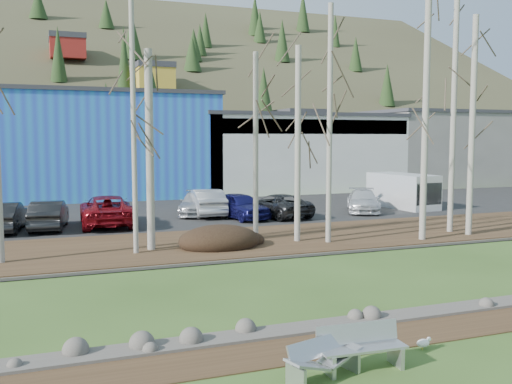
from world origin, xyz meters
name	(u,v)px	position (x,y,z in m)	size (l,w,h in m)	color
ground	(504,358)	(0.00, 0.00, 0.00)	(200.00, 200.00, 0.00)	#304A1B
dirt_strip	(440,327)	(0.00, 2.10, 0.01)	(80.00, 1.80, 0.03)	#382616
near_bank_rocks	(416,316)	(0.00, 3.10, 0.00)	(80.00, 0.80, 0.50)	#47423D
river	(340,280)	(0.00, 7.20, 0.00)	(80.00, 8.00, 0.90)	black
far_bank_rocks	(290,256)	(0.00, 11.30, 0.00)	(80.00, 0.80, 0.46)	#47423D
far_bank	(261,241)	(0.00, 14.50, 0.07)	(80.00, 7.00, 0.15)	#382616
parking_lot	(200,212)	(0.00, 25.00, 0.07)	(80.00, 14.00, 0.14)	black
building_blue	(83,144)	(-6.00, 39.00, 4.16)	(20.40, 12.24, 8.30)	blue
building_white	(287,152)	(12.00, 38.98, 3.41)	(18.36, 12.24, 6.80)	beige
building_grey	(431,148)	(28.00, 39.00, 3.66)	(14.28, 12.24, 7.30)	slate
hillside	(101,55)	(0.00, 84.00, 17.50)	(160.00, 72.00, 35.00)	#322D1E
bench_intact	(361,347)	(-3.19, 0.58, 0.46)	(1.85, 0.65, 0.92)	#B4B6BA
bench_damaged	(323,358)	(-4.10, 0.49, 0.39)	(1.79, 0.99, 0.76)	#B4B6BA
seagull	(424,343)	(-1.31, 1.02, 0.15)	(0.39, 0.18, 0.28)	gold
dirt_mound	(219,239)	(-2.30, 13.37, 0.49)	(3.48, 2.46, 0.68)	black
birch_1	(150,151)	(-5.06, 13.86, 4.19)	(0.32, 0.32, 8.07)	#ADAA9D
birch_2	(133,109)	(-5.76, 13.36, 5.83)	(0.20, 0.20, 11.36)	#ADAA9D
birch_3	(298,145)	(1.34, 13.51, 4.41)	(0.26, 0.26, 8.51)	#ADAA9D
birch_4	(256,147)	(-0.18, 14.68, 4.31)	(0.24, 0.24, 8.32)	#ADAA9D
birch_5	(330,125)	(2.50, 12.78, 5.26)	(0.23, 0.23, 10.22)	#ADAA9D
birch_6	(426,116)	(6.78, 11.89, 5.67)	(0.29, 0.29, 11.04)	#ADAA9D
birch_7	(472,126)	(9.64, 12.20, 5.23)	(0.28, 0.28, 10.15)	#ADAA9D
birch_8	(454,98)	(9.38, 13.20, 6.60)	(0.27, 0.27, 12.91)	#ADAA9D
car_1	(5,217)	(-10.92, 20.85, 0.86)	(1.53, 4.39, 1.45)	black
car_2	(107,210)	(-6.05, 21.11, 0.93)	(2.62, 5.69, 1.58)	maroon
car_3	(196,203)	(-0.62, 23.56, 0.81)	(1.87, 4.60, 1.34)	#A6A9AE
car_4	(240,206)	(1.24, 21.00, 0.88)	(1.75, 4.34, 1.48)	#131350
car_5	(206,202)	(-0.21, 22.95, 0.92)	(1.66, 4.76, 1.57)	#BABBBD
car_6	(277,205)	(3.49, 20.96, 0.81)	(2.21, 4.80, 1.33)	black
car_7	(363,201)	(9.38, 21.24, 0.81)	(1.89, 4.64, 1.35)	silver
car_9	(49,215)	(-8.91, 20.85, 0.86)	(1.53, 4.39, 1.45)	black
van_white	(405,191)	(12.97, 22.02, 1.24)	(2.51, 5.19, 2.20)	white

